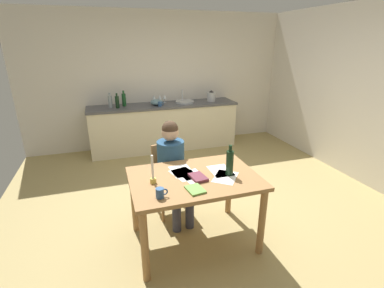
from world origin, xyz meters
The scene contains 27 objects.
ground_plane centered at (0.00, 0.00, -0.02)m, with size 5.20×5.20×0.04m, color tan.
wall_back centered at (0.00, 2.60, 1.30)m, with size 5.20×0.12×2.60m, color silver.
wall_right centered at (2.60, 0.00, 1.30)m, with size 0.12×5.20×2.60m, color silver.
kitchen_counter centered at (0.00, 2.24, 0.45)m, with size 2.86×0.64×0.90m.
dining_table centered at (-0.32, -0.62, 0.66)m, with size 1.28×0.88×0.77m.
chair_at_table centered at (-0.42, 0.06, 0.47)m, with size 0.44×0.44×0.85m.
person_seated centered at (-0.40, -0.09, 0.68)m, with size 0.36×0.61×1.19m.
coffee_mug centered at (-0.72, -0.91, 0.81)m, with size 0.11×0.07×0.09m.
candlestick centered at (-0.73, -0.63, 0.85)m, with size 0.06×0.06×0.29m.
book_magazine centered at (-0.29, -0.68, 0.78)m, with size 0.13×0.20×0.03m, color brown.
book_cookery centered at (-0.39, -0.89, 0.78)m, with size 0.14×0.18×0.02m, color #6EA349.
paper_letter centered at (-0.40, -0.46, 0.77)m, with size 0.21×0.30×0.00m, color white.
paper_bill centered at (-0.32, -0.61, 0.77)m, with size 0.21×0.30×0.00m, color white.
paper_envelope centered at (-0.40, -0.54, 0.77)m, with size 0.21×0.30×0.00m, color white.
paper_receipt centered at (-0.01, -0.58, 0.77)m, with size 0.21×0.30×0.00m, color white.
paper_notice centered at (-0.02, -0.73, 0.77)m, with size 0.21×0.30×0.00m, color white.
wine_bottle_on_table centered at (0.03, -0.69, 0.90)m, with size 0.08×0.08×0.32m.
sink_unit centered at (0.42, 2.24, 0.92)m, with size 0.36×0.36×0.24m.
bottle_oil centered at (-0.99, 2.23, 1.01)m, with size 0.07×0.07×0.27m.
bottle_vinegar centered at (-0.87, 2.17, 1.01)m, with size 0.07×0.07×0.27m.
bottle_wine_red centered at (-0.74, 2.31, 1.02)m, with size 0.07×0.07×0.29m.
mixing_bowl centered at (-0.14, 2.21, 0.95)m, with size 0.24×0.24×0.11m, color #668C99.
stovetop_kettle centered at (0.99, 2.24, 1.00)m, with size 0.18×0.18×0.22m.
wine_glass_near_sink centered at (0.06, 2.39, 1.01)m, with size 0.07×0.07×0.15m.
wine_glass_by_kettle centered at (-0.04, 2.39, 1.01)m, with size 0.07×0.07×0.15m.
wine_glass_back_left centered at (-0.16, 2.39, 1.01)m, with size 0.07×0.07×0.15m.
teacup_on_counter centered at (-0.10, 2.09, 0.94)m, with size 0.11×0.07×0.09m.
Camera 1 is at (-1.10, -3.00, 2.04)m, focal length 26.09 mm.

